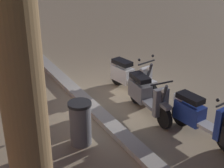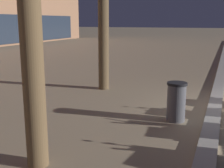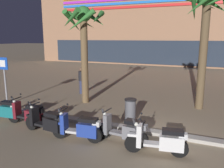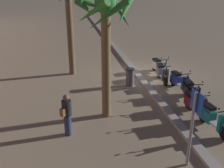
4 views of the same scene
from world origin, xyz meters
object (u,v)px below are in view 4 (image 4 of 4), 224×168
(palm_tree_mid_walkway, at_px, (106,27))
(pedestrian_window_shopping, at_px, (67,114))
(scooter_black_gap_after_mid, at_px, (190,91))
(scooter_grey_mid_centre, at_px, (161,73))
(scooter_maroon_mid_front, at_px, (194,103))
(crossing_sign, at_px, (193,121))
(scooter_white_lead_nearest, at_px, (159,66))
(scooter_teal_mid_rear, at_px, (212,117))
(scooter_blue_far_back, at_px, (179,81))
(palm_tree_far_corner, at_px, (68,4))
(litter_bin, at_px, (130,77))

(palm_tree_mid_walkway, bearing_deg, pedestrian_window_shopping, 126.20)
(scooter_black_gap_after_mid, relative_size, scooter_grey_mid_centre, 0.97)
(scooter_maroon_mid_front, height_order, crossing_sign, crossing_sign)
(scooter_white_lead_nearest, bearing_deg, palm_tree_mid_walkway, 139.92)
(scooter_grey_mid_centre, relative_size, palm_tree_mid_walkway, 0.38)
(scooter_teal_mid_rear, xyz_separation_m, scooter_grey_mid_centre, (5.25, 0.00, -0.01))
(crossing_sign, relative_size, palm_tree_mid_walkway, 0.49)
(scooter_blue_far_back, bearing_deg, scooter_black_gap_after_mid, 179.36)
(palm_tree_far_corner, xyz_separation_m, litter_bin, (-2.52, -2.97, -3.61))
(scooter_white_lead_nearest, distance_m, litter_bin, 2.79)
(scooter_grey_mid_centre, bearing_deg, scooter_blue_far_back, -164.43)
(scooter_teal_mid_rear, distance_m, scooter_maroon_mid_front, 1.28)
(scooter_teal_mid_rear, bearing_deg, scooter_blue_far_back, -5.79)
(scooter_maroon_mid_front, relative_size, scooter_blue_far_back, 0.99)
(scooter_grey_mid_centre, relative_size, crossing_sign, 0.78)
(scooter_maroon_mid_front, relative_size, palm_tree_far_corner, 0.32)
(scooter_teal_mid_rear, height_order, scooter_black_gap_after_mid, same)
(scooter_black_gap_after_mid, xyz_separation_m, scooter_blue_far_back, (1.35, -0.02, -0.00))
(crossing_sign, bearing_deg, scooter_grey_mid_centre, -14.27)
(palm_tree_mid_walkway, xyz_separation_m, pedestrian_window_shopping, (-1.16, 1.59, -2.82))
(crossing_sign, relative_size, pedestrian_window_shopping, 1.52)
(scooter_blue_far_back, distance_m, palm_tree_far_corner, 7.31)
(scooter_black_gap_after_mid, xyz_separation_m, scooter_white_lead_nearest, (3.96, 0.10, -0.01))
(scooter_white_lead_nearest, height_order, palm_tree_mid_walkway, palm_tree_mid_walkway)
(crossing_sign, distance_m, litter_bin, 6.65)
(scooter_teal_mid_rear, bearing_deg, scooter_grey_mid_centre, 0.05)
(scooter_blue_far_back, bearing_deg, litter_bin, 68.18)
(scooter_black_gap_after_mid, height_order, crossing_sign, crossing_sign)
(scooter_blue_far_back, relative_size, crossing_sign, 0.74)
(crossing_sign, distance_m, pedestrian_window_shopping, 4.27)
(scooter_maroon_mid_front, distance_m, scooter_black_gap_after_mid, 1.28)
(scooter_teal_mid_rear, xyz_separation_m, scooter_blue_far_back, (3.84, -0.39, -0.01))
(pedestrian_window_shopping, relative_size, litter_bin, 1.66)
(scooter_teal_mid_rear, height_order, pedestrian_window_shopping, pedestrian_window_shopping)
(scooter_maroon_mid_front, height_order, scooter_blue_far_back, same)
(pedestrian_window_shopping, bearing_deg, scooter_blue_far_back, -59.85)
(palm_tree_mid_walkway, bearing_deg, scooter_grey_mid_centre, -46.24)
(scooter_teal_mid_rear, height_order, crossing_sign, crossing_sign)
(crossing_sign, xyz_separation_m, pedestrian_window_shopping, (2.31, 3.52, -0.67))
(scooter_white_lead_nearest, bearing_deg, scooter_teal_mid_rear, 177.53)
(scooter_blue_far_back, bearing_deg, scooter_maroon_mid_front, 170.32)
(palm_tree_mid_walkway, xyz_separation_m, palm_tree_far_corner, (5.61, 1.19, 0.43))
(scooter_maroon_mid_front, height_order, palm_tree_mid_walkway, palm_tree_mid_walkway)
(scooter_white_lead_nearest, height_order, palm_tree_far_corner, palm_tree_far_corner)
(scooter_maroon_mid_front, distance_m, palm_tree_far_corner, 8.56)
(palm_tree_mid_walkway, relative_size, litter_bin, 5.12)
(scooter_grey_mid_centre, distance_m, crossing_sign, 7.35)
(palm_tree_far_corner, bearing_deg, scooter_grey_mid_centre, -112.51)
(crossing_sign, xyz_separation_m, litter_bin, (6.57, 0.16, -1.02))
(scooter_teal_mid_rear, bearing_deg, pedestrian_window_shopping, 84.40)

